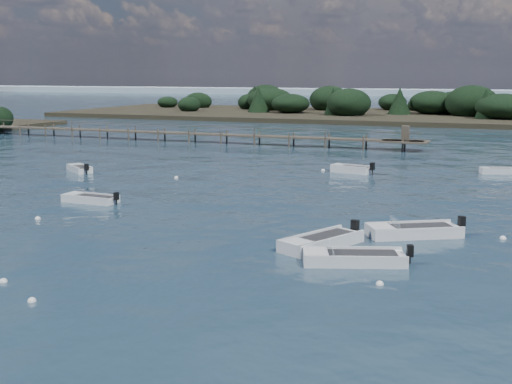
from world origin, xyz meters
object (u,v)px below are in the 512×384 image
at_px(tender_far_grey, 80,170).
at_px(tender_far_white, 351,171).
at_px(dinghy_extra_a, 321,244).
at_px(dinghy_mid_grey, 90,200).
at_px(tender_far_grey_b, 497,172).
at_px(jetty, 192,134).
at_px(dinghy_mid_white_a, 354,260).
at_px(dinghy_mid_white_b, 413,233).

xyz_separation_m(tender_far_grey, tender_far_white, (21.71, 7.83, 0.03)).
bearing_deg(dinghy_extra_a, tender_far_white, 99.34).
xyz_separation_m(dinghy_mid_grey, tender_far_grey_b, (24.48, 22.41, 0.01)).
bearing_deg(jetty, dinghy_mid_grey, -73.33).
height_order(dinghy_mid_white_a, tender_far_grey, dinghy_mid_white_a).
height_order(tender_far_grey, tender_far_grey_b, tender_far_grey).
height_order(dinghy_extra_a, dinghy_mid_white_b, dinghy_mid_white_b).
bearing_deg(dinghy_extra_a, dinghy_mid_grey, 162.90).
distance_m(dinghy_mid_white_a, tender_far_grey, 33.02).
distance_m(dinghy_mid_white_a, jetty, 52.74).
xyz_separation_m(dinghy_mid_white_a, tender_far_white, (-5.95, 25.86, 0.03)).
bearing_deg(dinghy_mid_white_a, tender_far_grey_b, 79.45).
relative_size(dinghy_mid_white_b, dinghy_mid_white_a, 1.02).
bearing_deg(dinghy_mid_white_a, jetty, 124.40).
distance_m(dinghy_mid_white_b, dinghy_mid_grey, 20.82).
height_order(tender_far_white, dinghy_mid_grey, tender_far_white).
bearing_deg(dinghy_extra_a, jetty, 123.83).
distance_m(dinghy_mid_white_a, dinghy_mid_grey, 20.31).
height_order(dinghy_mid_white_b, dinghy_mid_white_a, dinghy_mid_white_b).
bearing_deg(dinghy_mid_white_a, dinghy_mid_white_b, 72.74).
bearing_deg(tender_far_white, tender_far_grey_b, 18.56).
relative_size(dinghy_mid_white_b, jetty, 0.08).
height_order(tender_far_grey, dinghy_mid_grey, tender_far_grey).
xyz_separation_m(dinghy_mid_white_b, dinghy_mid_grey, (-20.77, 1.45, -0.03)).
bearing_deg(dinghy_mid_white_a, dinghy_mid_grey, 158.92).
distance_m(dinghy_mid_grey, jetty, 37.80).
bearing_deg(dinghy_mid_white_b, tender_far_white, 111.21).
relative_size(tender_far_white, tender_far_grey_b, 1.24).
relative_size(dinghy_mid_white_b, tender_far_grey_b, 1.61).
relative_size(tender_far_grey, jetty, 0.05).
height_order(dinghy_mid_white_b, tender_far_grey, dinghy_mid_white_b).
bearing_deg(dinghy_mid_white_a, tender_far_white, 102.95).
bearing_deg(dinghy_mid_grey, tender_far_grey_b, 42.47).
relative_size(dinghy_mid_white_a, tender_far_grey, 1.49).
distance_m(dinghy_mid_white_b, dinghy_mid_white_a, 6.12).
relative_size(dinghy_mid_white_b, dinghy_mid_grey, 1.25).
bearing_deg(tender_far_grey_b, tender_far_white, -161.44).
distance_m(dinghy_mid_white_b, jetty, 49.17).
bearing_deg(dinghy_mid_grey, tender_far_white, 54.99).
bearing_deg(tender_far_white, jetty, 143.49).
height_order(dinghy_mid_grey, tender_far_grey_b, tender_far_grey_b).
bearing_deg(tender_far_grey_b, dinghy_mid_white_a, -100.55).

